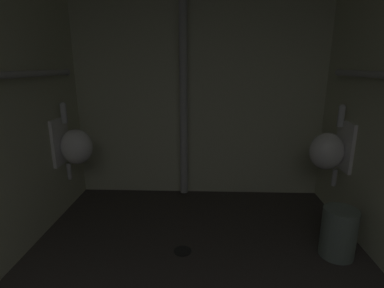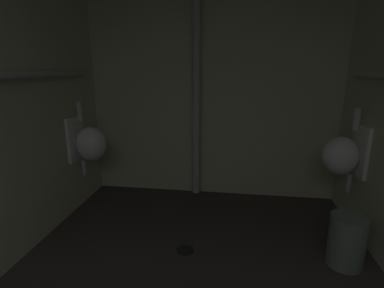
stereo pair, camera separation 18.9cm
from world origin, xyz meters
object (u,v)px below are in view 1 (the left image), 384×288
urinal_left_mid (74,145)px  floor_drain (183,251)px  urinal_right_mid (329,150)px  waste_bin (339,233)px  standpipe_back_wall (183,83)px

urinal_left_mid → floor_drain: urinal_left_mid is taller
urinal_left_mid → urinal_right_mid: (2.36, -0.07, 0.00)m
urinal_right_mid → waste_bin: 0.76m
standpipe_back_wall → floor_drain: standpipe_back_wall is taller
urinal_left_mid → floor_drain: size_ratio=5.39×
urinal_left_mid → urinal_right_mid: 2.36m
floor_drain → urinal_right_mid: bearing=24.1°
urinal_right_mid → floor_drain: 1.57m
standpipe_back_wall → waste_bin: size_ratio=6.29×
urinal_right_mid → standpipe_back_wall: 1.54m
urinal_left_mid → standpipe_back_wall: 1.24m
urinal_left_mid → floor_drain: 1.42m
waste_bin → standpipe_back_wall: bearing=139.1°
urinal_left_mid → waste_bin: size_ratio=1.96×
urinal_left_mid → waste_bin: (2.26, -0.64, -0.49)m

